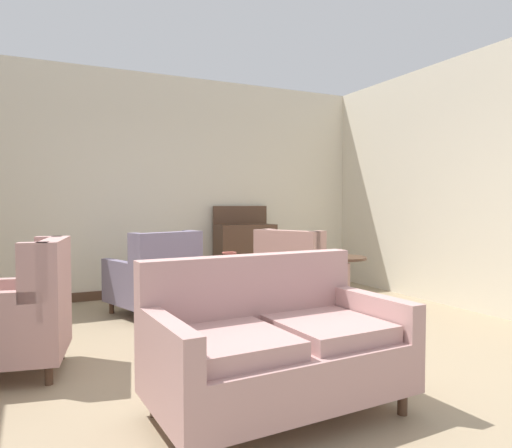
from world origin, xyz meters
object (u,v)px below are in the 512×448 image
(armchair_far_left, at_px, (13,317))
(side_table, at_px, (341,279))
(porcelain_vase, at_px, (229,273))
(settee, at_px, (275,347))
(coffee_table, at_px, (225,303))
(armchair_beside_settee, at_px, (298,282))
(armchair_near_window, at_px, (155,279))
(sideboard, at_px, (245,253))

(armchair_far_left, distance_m, side_table, 3.36)
(porcelain_vase, relative_size, settee, 0.21)
(coffee_table, distance_m, armchair_beside_settee, 1.24)
(armchair_near_window, bearing_deg, coffee_table, 79.94)
(porcelain_vase, distance_m, sideboard, 2.80)
(coffee_table, bearing_deg, armchair_far_left, 173.44)
(coffee_table, height_order, porcelain_vase, porcelain_vase)
(settee, relative_size, armchair_near_window, 1.43)
(coffee_table, bearing_deg, side_table, 22.35)
(coffee_table, height_order, armchair_near_window, armchair_near_window)
(porcelain_vase, xyz_separation_m, side_table, (1.67, 0.70, -0.27))
(side_table, distance_m, sideboard, 1.85)
(coffee_table, bearing_deg, sideboard, 62.25)
(sideboard, bearing_deg, armchair_far_left, -141.56)
(coffee_table, height_order, armchair_far_left, armchair_far_left)
(side_table, bearing_deg, sideboard, 102.58)
(armchair_near_window, relative_size, side_table, 1.63)
(armchair_near_window, relative_size, sideboard, 0.88)
(coffee_table, distance_m, sideboard, 2.83)
(armchair_far_left, bearing_deg, sideboard, 139.25)
(coffee_table, relative_size, armchair_near_window, 0.72)
(porcelain_vase, height_order, armchair_far_left, armchair_far_left)
(armchair_beside_settee, height_order, sideboard, sideboard)
(armchair_near_window, height_order, sideboard, sideboard)
(armchair_far_left, xyz_separation_m, sideboard, (2.92, 2.32, 0.12))
(settee, xyz_separation_m, armchair_near_window, (-0.06, 2.78, 0.01))
(porcelain_vase, height_order, sideboard, sideboard)
(armchair_beside_settee, height_order, side_table, armchair_beside_settee)
(porcelain_vase, xyz_separation_m, armchair_near_window, (-0.26, 1.57, -0.26))
(coffee_table, distance_m, armchair_far_left, 1.62)
(coffee_table, xyz_separation_m, porcelain_vase, (0.05, 0.01, 0.25))
(sideboard, bearing_deg, side_table, -77.42)
(armchair_beside_settee, bearing_deg, coffee_table, 92.06)
(armchair_beside_settee, relative_size, side_table, 1.56)
(settee, height_order, side_table, settee)
(settee, bearing_deg, porcelain_vase, 77.36)
(settee, relative_size, armchair_beside_settee, 1.50)
(armchair_far_left, bearing_deg, armchair_near_window, 145.81)
(armchair_far_left, xyz_separation_m, side_table, (3.32, 0.52, -0.03))
(coffee_table, bearing_deg, armchair_near_window, 97.77)
(armchair_beside_settee, distance_m, side_table, 0.65)
(coffee_table, xyz_separation_m, armchair_beside_settee, (1.08, 0.60, 0.01))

